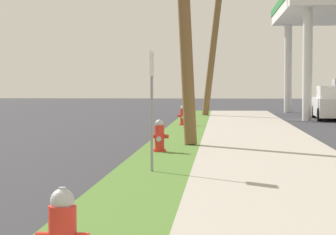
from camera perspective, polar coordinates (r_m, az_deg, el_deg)
fire_hydrant_second at (r=16.17m, az=-0.69°, el=-1.61°), size 0.42×0.38×0.74m
fire_hydrant_third at (r=26.59m, az=1.22°, el=0.09°), size 0.42×0.37×0.74m
utility_pole_background at (r=35.09m, az=3.97°, el=8.33°), size 1.97×0.36×9.79m
street_sign_post at (r=12.49m, az=-1.32°, el=2.58°), size 0.05×0.36×2.12m
car_white_by_near_pump at (r=33.82m, az=13.32°, el=1.04°), size 2.12×4.58×1.57m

